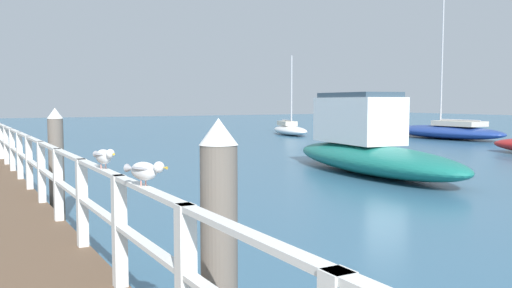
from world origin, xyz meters
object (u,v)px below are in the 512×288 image
Objects in this scene: dock_piling_near at (219,259)px; boat_2 at (290,129)px; boat_1 at (446,131)px; boat_0 at (368,146)px; seagull_background at (104,156)px; dock_piling_far at (56,164)px; seagull_foreground at (145,170)px.

boat_2 reaches higher than dock_piling_near.
dock_piling_near is at bearing -144.43° from boat_1.
dock_piling_near is at bearing -128.65° from boat_0.
seagull_background is 0.06× the size of boat_0.
boat_0 is 19.28m from boat_2.
seagull_background is 31.12m from boat_2.
boat_0 is (10.14, 7.61, -0.86)m from seagull_background.
seagull_background is at bearing -94.18° from dock_piling_far.
boat_2 is (18.14, 26.87, -0.70)m from dock_piling_near.
boat_2 reaches higher than seagull_background.
dock_piling_near is at bearing 68.08° from boat_2.
boat_2 is at bearing 71.32° from boat_0.
seagull_background is at bearing 65.54° from boat_2.
dock_piling_far is 26.85m from boat_2.
seagull_foreground is 1.31m from seagull_background.
boat_1 is 2.10× the size of boat_2.
boat_1 is (24.85, 18.64, -1.24)m from seagull_foreground.
seagull_background is 0.09× the size of boat_2.
seagull_background is at bearing -113.43° from seagull_foreground.
seagull_foreground is at bearing -93.32° from dock_piling_far.
dock_piling_far is at bearing -158.93° from boat_0.
boat_1 is 9.92m from boat_2.
seagull_foreground is at bearing -145.72° from boat_1.
seagull_foreground is 32.18m from boat_2.
dock_piling_far is 4.49× the size of seagull_background.
dock_piling_near reaches higher than seagull_background.
boat_0 is at bearing -150.75° from seagull_background.
boat_0 is 17.63m from boat_1.
boat_2 is (-6.33, 7.64, -0.09)m from boat_1.
dock_piling_far is 27.32m from boat_1.
seagull_foreground is 0.09× the size of boat_2.
dock_piling_near is 31.13m from boat_1.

